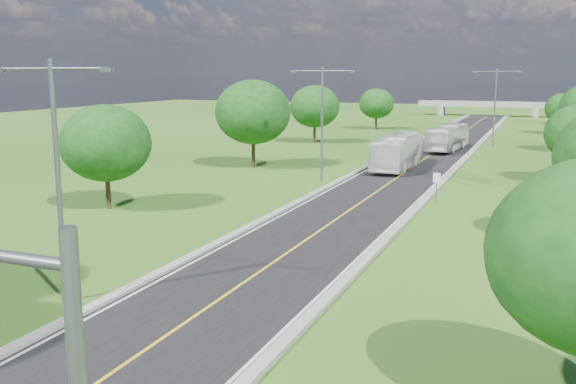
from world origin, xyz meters
name	(u,v)px	position (x,y,z in m)	size (l,w,h in m)	color
ground	(420,162)	(0.00, 60.00, 0.00)	(260.00, 260.00, 0.00)	#2A5518
road	(430,155)	(0.00, 66.00, 0.03)	(8.00, 150.00, 0.06)	black
curb_left	(393,153)	(-4.25, 66.00, 0.11)	(0.50, 150.00, 0.22)	gray
curb_right	(468,157)	(4.25, 66.00, 0.11)	(0.50, 150.00, 0.22)	gray
speed_limit_sign	(437,183)	(5.20, 37.98, 1.60)	(0.55, 0.09, 2.40)	slate
overpass	(488,105)	(0.00, 140.00, 2.41)	(30.00, 3.00, 3.20)	gray
streetlight_near_left	(57,161)	(-6.00, 12.00, 5.94)	(5.90, 0.25, 10.00)	slate
streetlight_mid_left	(322,113)	(-6.00, 45.00, 5.94)	(5.90, 0.25, 10.00)	slate
streetlight_far_right	(495,101)	(6.00, 78.00, 5.94)	(5.90, 0.25, 10.00)	slate
tree_lb	(106,143)	(-16.00, 28.00, 4.64)	(6.30, 6.30, 7.33)	black
tree_lc	(253,112)	(-15.00, 50.00, 5.58)	(7.56, 7.56, 8.79)	black
tree_ld	(315,106)	(-17.00, 74.00, 4.95)	(6.72, 6.72, 7.82)	black
tree_le	(377,104)	(-14.50, 98.00, 4.33)	(5.88, 5.88, 6.84)	black
tree_re	(563,108)	(14.50, 100.00, 4.02)	(5.46, 5.46, 6.35)	black
bus_outbound	(448,138)	(1.21, 71.29, 1.64)	(2.66, 11.37, 3.17)	silver
bus_inbound	(398,152)	(-1.21, 54.36, 1.74)	(2.83, 12.07, 3.36)	white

